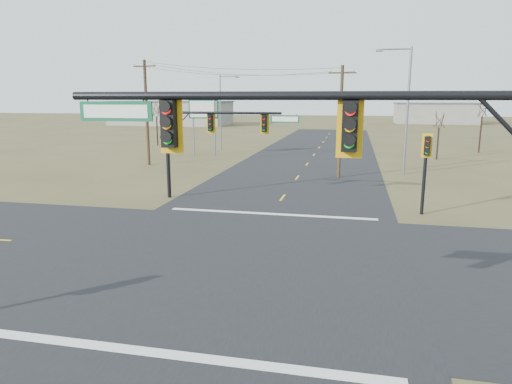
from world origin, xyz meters
TOP-DOWN VIEW (x-y plane):
  - ground at (0.00, 0.00)m, footprint 320.00×320.00m
  - road_ew at (0.00, 0.00)m, footprint 160.00×14.00m
  - road_ns at (0.00, 0.00)m, footprint 14.00×160.00m
  - stop_bar_near at (0.00, -7.50)m, footprint 12.00×0.40m
  - stop_bar_far at (0.00, 7.50)m, footprint 12.00×0.40m
  - mast_arm_near at (4.75, -7.83)m, footprint 10.47×0.41m
  - mast_arm_far at (-4.28, 10.59)m, footprint 8.82×0.46m
  - pedestal_signal_ne at (8.51, 9.24)m, footprint 0.62×0.54m
  - utility_pole_near at (3.37, 20.86)m, footprint 2.24×0.26m
  - utility_pole_far at (-15.44, 24.41)m, footprint 2.47×0.49m
  - highway_sign at (-12.31, 32.51)m, footprint 3.39×0.57m
  - streetlight_a at (8.66, 23.91)m, footprint 3.00×0.29m
  - streetlight_c at (-12.00, 38.85)m, footprint 2.63×0.37m
  - bare_tree_a at (-16.10, 30.91)m, footprint 2.76×2.76m
  - bare_tree_b at (-22.48, 42.26)m, footprint 2.48×2.48m
  - bare_tree_c at (13.39, 34.72)m, footprint 2.35×2.35m
  - bare_tree_d at (19.52, 42.54)m, footprint 3.17×3.17m
  - warehouse_left at (-40.00, 90.00)m, footprint 28.00×14.00m
  - warehouse_mid at (25.00, 110.00)m, footprint 20.00×12.00m

SIDE VIEW (x-z plane):
  - ground at x=0.00m, z-range 0.00..0.00m
  - road_ew at x=0.00m, z-range 0.00..0.02m
  - road_ns at x=0.00m, z-range 0.00..0.02m
  - stop_bar_near at x=0.00m, z-range 0.03..0.03m
  - stop_bar_far at x=0.00m, z-range 0.03..0.03m
  - warehouse_mid at x=25.00m, z-range 0.00..5.00m
  - warehouse_left at x=-40.00m, z-range 0.00..5.50m
  - pedestal_signal_ne at x=8.51m, z-range 1.04..5.71m
  - bare_tree_c at x=13.39m, z-range 1.55..7.02m
  - highway_sign at x=-12.31m, z-range 1.30..7.69m
  - mast_arm_far at x=-4.28m, z-range 1.41..7.66m
  - utility_pole_near at x=3.37m, z-range 0.19..9.34m
  - bare_tree_b at x=-22.48m, z-range 1.86..8.08m
  - bare_tree_a at x=-16.10m, z-range 1.83..8.12m
  - utility_pole_far at x=-15.44m, z-range 0.18..10.33m
  - mast_arm_near at x=4.75m, z-range 1.65..8.88m
  - streetlight_c at x=-12.00m, z-range 0.57..9.96m
  - bare_tree_d at x=19.52m, z-range 2.00..8.57m
  - streetlight_a at x=8.66m, z-range 0.67..11.45m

